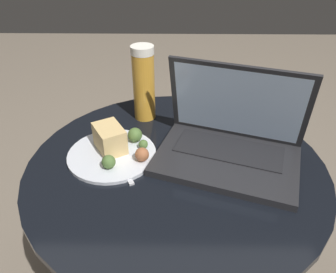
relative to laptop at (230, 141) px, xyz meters
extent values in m
cylinder|color=black|center=(-0.13, -0.03, -0.33)|extent=(0.09, 0.09, 0.53)
cylinder|color=black|center=(-0.13, -0.03, -0.06)|extent=(0.74, 0.74, 0.02)
cube|color=white|center=(-0.32, -0.01, -0.05)|extent=(0.15, 0.11, 0.00)
cube|color=#232326|center=(-0.01, -0.03, -0.04)|extent=(0.40, 0.33, 0.02)
cube|color=black|center=(0.00, 0.00, -0.03)|extent=(0.29, 0.19, 0.00)
cube|color=#232326|center=(0.02, 0.05, 0.08)|extent=(0.35, 0.17, 0.22)
cube|color=silver|center=(0.02, 0.05, 0.08)|extent=(0.32, 0.15, 0.20)
cylinder|color=gold|center=(-0.23, 0.20, 0.05)|extent=(0.06, 0.06, 0.20)
cylinder|color=white|center=(-0.23, 0.20, 0.16)|extent=(0.07, 0.07, 0.02)
cylinder|color=silver|center=(-0.30, 0.00, -0.04)|extent=(0.23, 0.23, 0.01)
cube|color=#DBB775|center=(-0.30, 0.02, -0.01)|extent=(0.10, 0.11, 0.07)
sphere|color=#4C6B33|center=(-0.24, 0.05, -0.02)|extent=(0.04, 0.04, 0.04)
sphere|color=#9E5B38|center=(-0.22, -0.03, -0.02)|extent=(0.04, 0.04, 0.04)
sphere|color=#4C6B33|center=(-0.30, -0.06, -0.02)|extent=(0.03, 0.03, 0.03)
sphere|color=#4C6B33|center=(-0.22, 0.02, -0.03)|extent=(0.02, 0.02, 0.02)
cube|color=silver|center=(-0.26, -0.06, -0.05)|extent=(0.06, 0.11, 0.00)
cube|color=silver|center=(-0.30, 0.01, -0.05)|extent=(0.04, 0.06, 0.00)
camera|label=1|loc=(-0.14, -0.68, 0.46)|focal=35.00mm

